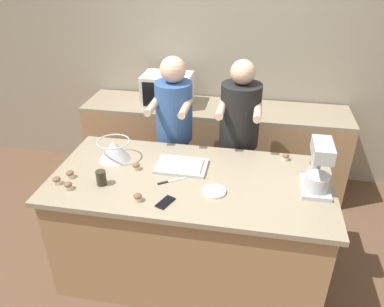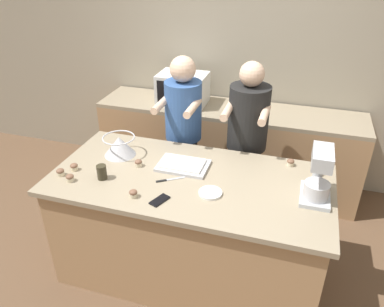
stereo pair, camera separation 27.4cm
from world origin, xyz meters
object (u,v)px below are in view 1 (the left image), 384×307
at_px(knife, 170,181).
at_px(cupcake_0, 136,166).
at_px(microwave_oven, 167,89).
at_px(cupcake_4, 286,157).
at_px(mixing_bowl, 114,149).
at_px(drinking_glass, 101,178).
at_px(cupcake_2, 57,180).
at_px(cupcake_5, 138,197).
at_px(small_plate, 214,191).
at_px(person_left, 175,139).
at_px(cell_phone, 165,202).
at_px(person_right, 238,145).
at_px(stand_mixer, 318,169).
at_px(cupcake_3, 313,164).
at_px(cupcake_6, 70,174).
at_px(baking_tray, 182,166).
at_px(cupcake_1, 68,186).

xyz_separation_m(knife, cupcake_0, (-0.29, 0.12, 0.03)).
bearing_deg(microwave_oven, cupcake_4, -38.77).
bearing_deg(mixing_bowl, drinking_glass, -84.06).
relative_size(mixing_bowl, cupcake_0, 4.57).
bearing_deg(cupcake_2, cupcake_5, -8.03).
relative_size(small_plate, cupcake_2, 2.84).
relative_size(person_left, cell_phone, 10.21).
xyz_separation_m(mixing_bowl, cupcake_5, (0.36, -0.51, -0.06)).
bearing_deg(person_right, stand_mixer, -50.17).
distance_m(mixing_bowl, cupcake_3, 1.57).
relative_size(person_left, cupcake_6, 28.09).
bearing_deg(cupcake_5, knife, 59.22).
height_order(person_left, cupcake_4, person_left).
xyz_separation_m(mixing_bowl, microwave_oven, (0.15, 1.20, 0.09)).
bearing_deg(small_plate, cell_phone, -149.85).
xyz_separation_m(baking_tray, small_plate, (0.29, -0.29, -0.01)).
height_order(person_right, cupcake_0, person_right).
bearing_deg(baking_tray, small_plate, -44.15).
bearing_deg(cupcake_2, cupcake_3, 17.20).
distance_m(baking_tray, cupcake_4, 0.84).
xyz_separation_m(stand_mixer, cupcake_5, (-1.19, -0.36, -0.14)).
bearing_deg(cupcake_1, stand_mixer, 10.39).
bearing_deg(baking_tray, microwave_oven, 108.39).
bearing_deg(cupcake_6, mixing_bowl, 54.93).
bearing_deg(cupcake_6, cupcake_3, 14.88).
bearing_deg(cupcake_4, baking_tray, -161.40).
bearing_deg(person_right, knife, -118.70).
relative_size(person_right, cupcake_1, 28.13).
bearing_deg(cupcake_4, cupcake_2, -158.27).
bearing_deg(stand_mixer, cell_phone, -160.89).
bearing_deg(cupcake_2, cupcake_1, -22.57).
relative_size(small_plate, knife, 0.86).
bearing_deg(drinking_glass, microwave_oven, 86.04).
relative_size(cell_phone, drinking_glass, 1.45).
xyz_separation_m(cell_phone, drinking_glass, (-0.51, 0.13, 0.05)).
distance_m(knife, cupcake_5, 0.31).
xyz_separation_m(mixing_bowl, baking_tray, (0.56, -0.03, -0.07)).
distance_m(person_left, knife, 0.82).
bearing_deg(mixing_bowl, cupcake_2, -124.03).
height_order(person_right, cupcake_4, person_right).
height_order(cell_phone, cupcake_0, cupcake_0).
xyz_separation_m(knife, cupcake_1, (-0.69, -0.22, 0.03)).
height_order(baking_tray, knife, baking_tray).
bearing_deg(cell_phone, cupcake_5, -176.81).
bearing_deg(cupcake_0, stand_mixer, -1.12).
relative_size(person_right, cupcake_2, 28.13).
xyz_separation_m(cupcake_5, cupcake_6, (-0.58, 0.19, 0.00)).
xyz_separation_m(microwave_oven, cupcake_2, (-0.43, -1.62, -0.14)).
bearing_deg(cupcake_2, knife, 12.47).
distance_m(stand_mixer, baking_tray, 1.01).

